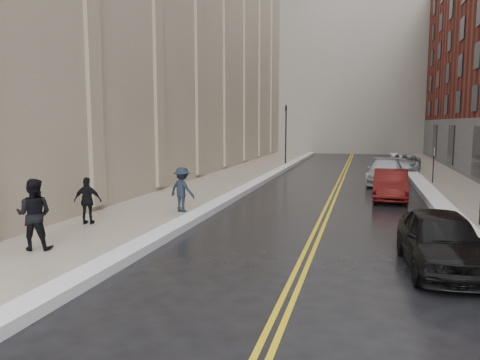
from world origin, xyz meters
The scene contains 16 objects.
ground centered at (0.00, 0.00, 0.00)m, with size 160.00×160.00×0.00m, color black.
sidewalk_left centered at (-4.50, 16.00, 0.07)m, with size 4.00×64.00×0.15m, color gray.
sidewalk_right centered at (9.00, 16.00, 0.07)m, with size 3.00×64.00×0.15m, color gray.
lane_stripe_a centered at (2.38, 16.00, 0.00)m, with size 0.12×64.00×0.01m, color gold.
lane_stripe_b centered at (2.62, 16.00, 0.00)m, with size 0.12×64.00×0.01m, color gold.
snow_ridge_left centered at (-2.20, 16.00, 0.13)m, with size 0.70×60.80×0.26m, color white.
snow_ridge_right centered at (7.15, 16.00, 0.15)m, with size 0.85×60.80×0.30m, color white.
traffic_signal centered at (-2.60, 30.00, 3.08)m, with size 0.18×0.15×5.20m.
parking_sign_far centered at (7.90, 20.00, 1.36)m, with size 0.06×0.35×2.23m.
car_black centered at (5.87, 2.73, 0.75)m, with size 1.78×4.43×1.51m, color black.
car_maroon centered at (5.20, 13.74, 0.73)m, with size 1.54×4.41×1.45m, color #430D0C.
car_silver_near centered at (5.22, 19.84, 0.76)m, with size 2.12×5.22×1.52m, color #A7A8AE.
car_silver_far centered at (6.80, 27.16, 0.69)m, with size 2.29×4.97×1.38m, color #ABAFB3.
pedestrian_a centered at (-4.86, 1.26, 1.15)m, with size 0.97×0.76×2.00m, color black.
pedestrian_b centered at (-3.01, 7.58, 1.04)m, with size 1.15×0.66×1.78m, color #19212D.
pedestrian_c centered at (-5.33, 4.58, 0.97)m, with size 0.97×0.40×1.65m, color black.
Camera 1 is at (3.97, -9.58, 3.66)m, focal length 35.00 mm.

